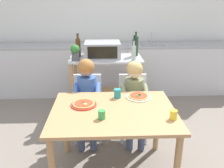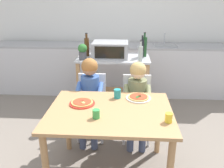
{
  "view_description": "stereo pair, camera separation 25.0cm",
  "coord_description": "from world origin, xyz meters",
  "px_view_note": "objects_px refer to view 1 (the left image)",
  "views": [
    {
      "loc": [
        -0.1,
        -2.04,
        1.75
      ],
      "look_at": [
        0.0,
        0.3,
        0.88
      ],
      "focal_mm": 38.63,
      "sensor_mm": 36.0,
      "label": 1
    },
    {
      "loc": [
        0.15,
        -2.04,
        1.75
      ],
      "look_at": [
        0.0,
        0.3,
        0.88
      ],
      "focal_mm": 38.63,
      "sensor_mm": 36.0,
      "label": 2
    }
  ],
  "objects_px": {
    "dining_chair_right": "(133,102)",
    "drinking_cup_yellow": "(173,115)",
    "child_in_blue_striped_shirt": "(87,92)",
    "bottle_brown_beer": "(134,53)",
    "kitchen_island_cart": "(106,76)",
    "dining_table": "(113,120)",
    "bottle_slim_sauce": "(134,48)",
    "drinking_cup_green": "(102,115)",
    "child_in_olive_shirt": "(135,93)",
    "potted_herb_plant": "(75,52)",
    "pizza_plate_white": "(138,96)",
    "bottle_tall_green_wine": "(136,46)",
    "bottle_squat_spirits": "(78,47)",
    "pizza_plate_red_rimmed": "(84,104)",
    "toaster_oven": "(102,50)",
    "dining_chair_left": "(88,103)",
    "drinking_cup_teal": "(117,93)"
  },
  "relations": [
    {
      "from": "child_in_olive_shirt",
      "to": "drinking_cup_teal",
      "type": "height_order",
      "value": "child_in_olive_shirt"
    },
    {
      "from": "dining_chair_left",
      "to": "dining_table",
      "type": "bearing_deg",
      "value": -68.21
    },
    {
      "from": "pizza_plate_white",
      "to": "drinking_cup_green",
      "type": "bearing_deg",
      "value": -131.13
    },
    {
      "from": "bottle_brown_beer",
      "to": "dining_chair_left",
      "type": "distance_m",
      "value": 0.91
    },
    {
      "from": "drinking_cup_teal",
      "to": "bottle_squat_spirits",
      "type": "bearing_deg",
      "value": 113.94
    },
    {
      "from": "potted_herb_plant",
      "to": "child_in_blue_striped_shirt",
      "type": "bearing_deg",
      "value": -73.43
    },
    {
      "from": "child_in_olive_shirt",
      "to": "drinking_cup_green",
      "type": "distance_m",
      "value": 0.85
    },
    {
      "from": "pizza_plate_white",
      "to": "pizza_plate_red_rimmed",
      "type": "bearing_deg",
      "value": -163.54
    },
    {
      "from": "bottle_squat_spirits",
      "to": "pizza_plate_red_rimmed",
      "type": "bearing_deg",
      "value": -83.22
    },
    {
      "from": "bottle_brown_beer",
      "to": "drinking_cup_teal",
      "type": "height_order",
      "value": "bottle_brown_beer"
    },
    {
      "from": "toaster_oven",
      "to": "dining_chair_left",
      "type": "distance_m",
      "value": 0.86
    },
    {
      "from": "toaster_oven",
      "to": "pizza_plate_red_rimmed",
      "type": "bearing_deg",
      "value": -98.8
    },
    {
      "from": "dining_chair_right",
      "to": "drinking_cup_teal",
      "type": "xyz_separation_m",
      "value": [
        -0.22,
        -0.41,
        0.3
      ]
    },
    {
      "from": "pizza_plate_red_rimmed",
      "to": "drinking_cup_green",
      "type": "height_order",
      "value": "drinking_cup_green"
    },
    {
      "from": "bottle_slim_sauce",
      "to": "bottle_squat_spirits",
      "type": "height_order",
      "value": "bottle_squat_spirits"
    },
    {
      "from": "dining_chair_right",
      "to": "drinking_cup_teal",
      "type": "bearing_deg",
      "value": -118.24
    },
    {
      "from": "dining_chair_right",
      "to": "drinking_cup_yellow",
      "type": "distance_m",
      "value": 0.97
    },
    {
      "from": "dining_chair_left",
      "to": "drinking_cup_green",
      "type": "distance_m",
      "value": 0.94
    },
    {
      "from": "toaster_oven",
      "to": "drinking_cup_yellow",
      "type": "relative_size",
      "value": 6.04
    },
    {
      "from": "bottle_tall_green_wine",
      "to": "drinking_cup_yellow",
      "type": "relative_size",
      "value": 4.16
    },
    {
      "from": "kitchen_island_cart",
      "to": "bottle_brown_beer",
      "type": "relative_size",
      "value": 3.6
    },
    {
      "from": "bottle_brown_beer",
      "to": "drinking_cup_green",
      "type": "bearing_deg",
      "value": -108.67
    },
    {
      "from": "bottle_squat_spirits",
      "to": "drinking_cup_yellow",
      "type": "distance_m",
      "value": 1.89
    },
    {
      "from": "kitchen_island_cart",
      "to": "dining_table",
      "type": "relative_size",
      "value": 0.88
    },
    {
      "from": "child_in_blue_striped_shirt",
      "to": "bottle_brown_beer",
      "type": "bearing_deg",
      "value": 40.97
    },
    {
      "from": "potted_herb_plant",
      "to": "bottle_slim_sauce",
      "type": "bearing_deg",
      "value": 9.58
    },
    {
      "from": "toaster_oven",
      "to": "bottle_brown_beer",
      "type": "height_order",
      "value": "bottle_brown_beer"
    },
    {
      "from": "bottle_slim_sauce",
      "to": "drinking_cup_green",
      "type": "height_order",
      "value": "bottle_slim_sauce"
    },
    {
      "from": "child_in_olive_shirt",
      "to": "dining_table",
      "type": "bearing_deg",
      "value": -115.68
    },
    {
      "from": "pizza_plate_red_rimmed",
      "to": "pizza_plate_white",
      "type": "distance_m",
      "value": 0.59
    },
    {
      "from": "drinking_cup_green",
      "to": "dining_chair_left",
      "type": "bearing_deg",
      "value": 101.34
    },
    {
      "from": "bottle_brown_beer",
      "to": "bottle_squat_spirits",
      "type": "relative_size",
      "value": 0.86
    },
    {
      "from": "drinking_cup_green",
      "to": "toaster_oven",
      "type": "bearing_deg",
      "value": 89.32
    },
    {
      "from": "pizza_plate_white",
      "to": "drinking_cup_yellow",
      "type": "bearing_deg",
      "value": -63.8
    },
    {
      "from": "bottle_tall_green_wine",
      "to": "dining_chair_right",
      "type": "height_order",
      "value": "bottle_tall_green_wine"
    },
    {
      "from": "bottle_slim_sauce",
      "to": "pizza_plate_white",
      "type": "xyz_separation_m",
      "value": [
        -0.08,
        -1.05,
        -0.3
      ]
    },
    {
      "from": "child_in_olive_shirt",
      "to": "pizza_plate_white",
      "type": "height_order",
      "value": "child_in_olive_shirt"
    },
    {
      "from": "dining_chair_right",
      "to": "drinking_cup_yellow",
      "type": "bearing_deg",
      "value": -75.34
    },
    {
      "from": "bottle_tall_green_wine",
      "to": "dining_table",
      "type": "distance_m",
      "value": 1.54
    },
    {
      "from": "dining_table",
      "to": "child_in_blue_striped_shirt",
      "type": "relative_size",
      "value": 1.13
    },
    {
      "from": "toaster_oven",
      "to": "dining_chair_left",
      "type": "xyz_separation_m",
      "value": [
        -0.19,
        -0.65,
        -0.53
      ]
    },
    {
      "from": "drinking_cup_teal",
      "to": "drinking_cup_green",
      "type": "bearing_deg",
      "value": -110.22
    },
    {
      "from": "bottle_tall_green_wine",
      "to": "pizza_plate_red_rimmed",
      "type": "relative_size",
      "value": 1.38
    },
    {
      "from": "dining_chair_right",
      "to": "child_in_olive_shirt",
      "type": "relative_size",
      "value": 0.8
    },
    {
      "from": "bottle_brown_beer",
      "to": "pizza_plate_red_rimmed",
      "type": "relative_size",
      "value": 1.13
    },
    {
      "from": "bottle_squat_spirits",
      "to": "pizza_plate_white",
      "type": "xyz_separation_m",
      "value": [
        0.72,
        -1.13,
        -0.3
      ]
    },
    {
      "from": "dining_chair_left",
      "to": "drinking_cup_teal",
      "type": "bearing_deg",
      "value": -51.24
    },
    {
      "from": "toaster_oven",
      "to": "dining_table",
      "type": "bearing_deg",
      "value": -86.17
    },
    {
      "from": "drinking_cup_yellow",
      "to": "pizza_plate_white",
      "type": "bearing_deg",
      "value": 116.2
    },
    {
      "from": "dining_chair_right",
      "to": "child_in_olive_shirt",
      "type": "height_order",
      "value": "child_in_olive_shirt"
    }
  ]
}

